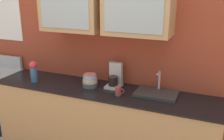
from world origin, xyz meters
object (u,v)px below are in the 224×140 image
object	(u,v)px
sink_faucet	(156,93)
vase	(34,71)
bowl_stack	(90,81)
cup_near_sink	(118,91)
coffee_maker	(115,78)

from	to	relation	value
sink_faucet	vase	xyz separation A→B (m)	(-1.51, -0.18, 0.12)
bowl_stack	vase	xyz separation A→B (m)	(-0.72, -0.12, 0.07)
sink_faucet	cup_near_sink	xyz separation A→B (m)	(-0.38, -0.18, 0.03)
bowl_stack	coffee_maker	world-z (taller)	coffee_maker
bowl_stack	cup_near_sink	distance (m)	0.43
bowl_stack	sink_faucet	bearing A→B (deg)	4.11
sink_faucet	vase	bearing A→B (deg)	-173.28
vase	coffee_maker	bearing A→B (deg)	13.25
sink_faucet	bowl_stack	bearing A→B (deg)	-175.89
cup_near_sink	vase	bearing A→B (deg)	-179.87
vase	coffee_maker	distance (m)	1.02
cup_near_sink	coffee_maker	xyz separation A→B (m)	(-0.14, 0.23, 0.06)
coffee_maker	sink_faucet	bearing A→B (deg)	-6.16
cup_near_sink	coffee_maker	world-z (taller)	coffee_maker
coffee_maker	bowl_stack	bearing A→B (deg)	-157.47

